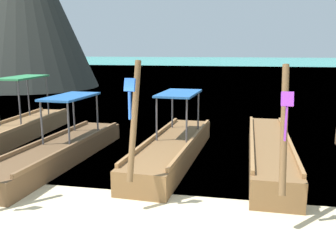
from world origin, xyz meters
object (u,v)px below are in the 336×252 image
at_px(longtail_boat_violet_ribbon, 269,151).
at_px(karst_rock, 19,7).
at_px(longtail_boat_pink_ribbon, 14,131).
at_px(longtail_boat_orange_ribbon, 60,151).
at_px(longtail_boat_blue_ribbon, 173,148).

xyz_separation_m(longtail_boat_violet_ribbon, karst_rock, (-18.00, 16.94, 5.87)).
relative_size(longtail_boat_pink_ribbon, longtail_boat_orange_ribbon, 1.06).
bearing_deg(longtail_boat_blue_ribbon, longtail_boat_orange_ribbon, -165.53).
height_order(longtail_boat_pink_ribbon, longtail_boat_blue_ribbon, longtail_boat_blue_ribbon).
relative_size(longtail_boat_blue_ribbon, longtail_boat_violet_ribbon, 0.89).
bearing_deg(longtail_boat_orange_ribbon, karst_rock, 124.58).
xyz_separation_m(longtail_boat_orange_ribbon, longtail_boat_violet_ribbon, (5.62, 1.03, 0.01)).
bearing_deg(longtail_boat_violet_ribbon, karst_rock, 136.75).
relative_size(longtail_boat_blue_ribbon, karst_rock, 0.48).
height_order(longtail_boat_orange_ribbon, karst_rock, karst_rock).
relative_size(longtail_boat_orange_ribbon, longtail_boat_violet_ribbon, 0.91).
height_order(longtail_boat_blue_ribbon, longtail_boat_violet_ribbon, longtail_boat_blue_ribbon).
relative_size(longtail_boat_violet_ribbon, karst_rock, 0.54).
height_order(longtail_boat_pink_ribbon, longtail_boat_violet_ribbon, longtail_boat_violet_ribbon).
height_order(longtail_boat_violet_ribbon, karst_rock, karst_rock).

